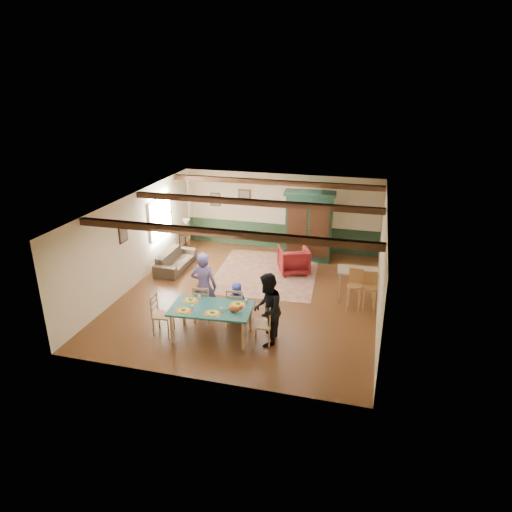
% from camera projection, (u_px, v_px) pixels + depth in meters
% --- Properties ---
extents(floor, '(8.00, 8.00, 0.00)m').
position_uv_depth(floor, '(250.00, 295.00, 12.95)').
color(floor, '#4E2B15').
rests_on(floor, ground).
extents(wall_back, '(7.00, 0.02, 2.70)m').
position_uv_depth(wall_back, '(280.00, 212.00, 16.06)').
color(wall_back, beige).
rests_on(wall_back, floor).
extents(wall_left, '(0.02, 8.00, 2.70)m').
position_uv_depth(wall_left, '(134.00, 240.00, 13.29)').
color(wall_left, beige).
rests_on(wall_left, floor).
extents(wall_right, '(0.02, 8.00, 2.70)m').
position_uv_depth(wall_right, '(382.00, 263.00, 11.63)').
color(wall_right, beige).
rests_on(wall_right, floor).
extents(ceiling, '(7.00, 8.00, 0.02)m').
position_uv_depth(ceiling, '(250.00, 203.00, 11.97)').
color(ceiling, silver).
rests_on(ceiling, wall_back).
extents(wainscot_back, '(6.95, 0.03, 0.90)m').
position_uv_depth(wainscot_back, '(280.00, 236.00, 16.37)').
color(wainscot_back, '#1B311E').
rests_on(wainscot_back, floor).
extents(ceiling_beam_front, '(6.95, 0.16, 0.16)m').
position_uv_depth(ceiling_beam_front, '(221.00, 233.00, 9.93)').
color(ceiling_beam_front, black).
rests_on(ceiling_beam_front, ceiling).
extents(ceiling_beam_mid, '(6.95, 0.16, 0.16)m').
position_uv_depth(ceiling_beam_mid, '(254.00, 202.00, 12.36)').
color(ceiling_beam_mid, black).
rests_on(ceiling_beam_mid, ceiling).
extents(ceiling_beam_back, '(6.95, 0.16, 0.16)m').
position_uv_depth(ceiling_beam_back, '(275.00, 182.00, 14.70)').
color(ceiling_beam_back, black).
rests_on(ceiling_beam_back, ceiling).
extents(window_left, '(0.06, 1.60, 1.30)m').
position_uv_depth(window_left, '(161.00, 217.00, 14.74)').
color(window_left, white).
rests_on(window_left, wall_left).
extents(picture_left_wall, '(0.04, 0.42, 0.52)m').
position_uv_depth(picture_left_wall, '(123.00, 233.00, 12.60)').
color(picture_left_wall, gray).
rests_on(picture_left_wall, wall_left).
extents(picture_back_a, '(0.45, 0.04, 0.55)m').
position_uv_depth(picture_back_a, '(244.00, 197.00, 16.18)').
color(picture_back_a, gray).
rests_on(picture_back_a, wall_back).
extents(picture_back_b, '(0.38, 0.04, 0.48)m').
position_uv_depth(picture_back_b, '(215.00, 199.00, 16.49)').
color(picture_back_b, gray).
rests_on(picture_back_b, wall_back).
extents(dining_table, '(1.97, 1.19, 0.79)m').
position_uv_depth(dining_table, '(212.00, 323.00, 10.73)').
color(dining_table, '#1B5853').
rests_on(dining_table, floor).
extents(dining_chair_far_left, '(0.48, 0.49, 1.00)m').
position_uv_depth(dining_chair_far_left, '(204.00, 303.00, 11.45)').
color(dining_chair_far_left, tan).
rests_on(dining_chair_far_left, floor).
extents(dining_chair_far_right, '(0.48, 0.49, 1.00)m').
position_uv_depth(dining_chair_far_right, '(236.00, 305.00, 11.31)').
color(dining_chair_far_right, tan).
rests_on(dining_chair_far_right, floor).
extents(dining_chair_end_left, '(0.49, 0.48, 1.00)m').
position_uv_depth(dining_chair_end_left, '(163.00, 314.00, 10.89)').
color(dining_chair_end_left, tan).
rests_on(dining_chair_end_left, floor).
extents(dining_chair_end_right, '(0.49, 0.48, 1.00)m').
position_uv_depth(dining_chair_end_right, '(262.00, 323.00, 10.49)').
color(dining_chair_end_right, tan).
rests_on(dining_chair_end_right, floor).
extents(person_man, '(0.69, 0.48, 1.81)m').
position_uv_depth(person_man, '(204.00, 286.00, 11.38)').
color(person_man, '#604F88').
rests_on(person_man, floor).
extents(person_woman, '(0.72, 0.89, 1.73)m').
position_uv_depth(person_woman, '(267.00, 310.00, 10.34)').
color(person_woman, black).
rests_on(person_woman, floor).
extents(person_child, '(0.54, 0.37, 1.06)m').
position_uv_depth(person_child, '(237.00, 303.00, 11.38)').
color(person_child, '#2A3AA8').
rests_on(person_child, floor).
extents(cat, '(0.39, 0.18, 0.19)m').
position_uv_depth(cat, '(234.00, 308.00, 10.36)').
color(cat, '#D85926').
rests_on(cat, dining_table).
extents(place_setting_near_left, '(0.44, 0.35, 0.11)m').
position_uv_depth(place_setting_near_left, '(184.00, 309.00, 10.42)').
color(place_setting_near_left, yellow).
rests_on(place_setting_near_left, dining_table).
extents(place_setting_near_center, '(0.44, 0.35, 0.11)m').
position_uv_depth(place_setting_near_center, '(213.00, 311.00, 10.31)').
color(place_setting_near_center, yellow).
rests_on(place_setting_near_center, dining_table).
extents(place_setting_far_left, '(0.44, 0.35, 0.11)m').
position_uv_depth(place_setting_far_left, '(191.00, 299.00, 10.90)').
color(place_setting_far_left, yellow).
rests_on(place_setting_far_left, dining_table).
extents(place_setting_far_right, '(0.44, 0.35, 0.11)m').
position_uv_depth(place_setting_far_right, '(238.00, 303.00, 10.71)').
color(place_setting_far_right, yellow).
rests_on(place_setting_far_right, dining_table).
extents(area_rug, '(3.33, 3.87, 0.01)m').
position_uv_depth(area_rug, '(266.00, 273.00, 14.41)').
color(area_rug, '#C3AF8E').
rests_on(area_rug, floor).
extents(armoire, '(1.69, 0.76, 2.34)m').
position_uv_depth(armoire, '(309.00, 226.00, 15.08)').
color(armoire, '#133023').
rests_on(armoire, floor).
extents(armchair, '(1.18, 1.19, 0.84)m').
position_uv_depth(armchair, '(294.00, 260.00, 14.31)').
color(armchair, '#531017').
rests_on(armchair, floor).
extents(sofa, '(0.77, 1.93, 0.56)m').
position_uv_depth(sofa, '(176.00, 260.00, 14.69)').
color(sofa, '#3D3226').
rests_on(sofa, floor).
extents(end_table, '(0.53, 0.53, 0.57)m').
position_uv_depth(end_table, '(187.00, 241.00, 16.40)').
color(end_table, black).
rests_on(end_table, floor).
extents(table_lamp, '(0.32, 0.32, 0.52)m').
position_uv_depth(table_lamp, '(186.00, 226.00, 16.19)').
color(table_lamp, beige).
rests_on(table_lamp, end_table).
extents(counter_table, '(1.13, 0.71, 0.90)m').
position_uv_depth(counter_table, '(357.00, 285.00, 12.52)').
color(counter_table, '#BBAE92').
rests_on(counter_table, floor).
extents(bar_stool_left, '(0.43, 0.47, 1.12)m').
position_uv_depth(bar_stool_left, '(354.00, 291.00, 11.95)').
color(bar_stool_left, '#A0713E').
rests_on(bar_stool_left, floor).
extents(bar_stool_right, '(0.41, 0.44, 1.06)m').
position_uv_depth(bar_stool_right, '(369.00, 292.00, 11.92)').
color(bar_stool_right, '#A0713E').
rests_on(bar_stool_right, floor).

